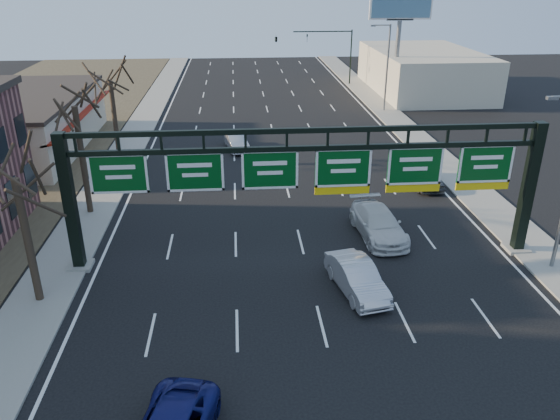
{
  "coord_description": "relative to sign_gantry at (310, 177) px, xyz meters",
  "views": [
    {
      "loc": [
        -3.4,
        -17.37,
        14.18
      ],
      "look_at": [
        -1.39,
        7.3,
        3.2
      ],
      "focal_mm": 35.0,
      "sensor_mm": 36.0,
      "label": 1
    }
  ],
  "objects": [
    {
      "name": "ground",
      "position": [
        -0.16,
        -8.0,
        -4.63
      ],
      "size": [
        160.0,
        160.0,
        0.0
      ],
      "primitive_type": "plane",
      "color": "black",
      "rests_on": "ground"
    },
    {
      "name": "sidewalk_left",
      "position": [
        -12.96,
        12.0,
        -4.57
      ],
      "size": [
        3.0,
        120.0,
        0.12
      ],
      "primitive_type": "cube",
      "color": "gray",
      "rests_on": "ground"
    },
    {
      "name": "sidewalk_right",
      "position": [
        12.64,
        12.0,
        -4.57
      ],
      "size": [
        3.0,
        120.0,
        0.12
      ],
      "primitive_type": "cube",
      "color": "gray",
      "rests_on": "ground"
    },
    {
      "name": "lane_markings",
      "position": [
        -0.16,
        12.0,
        -4.62
      ],
      "size": [
        21.6,
        120.0,
        0.01
      ],
      "primitive_type": "cube",
      "color": "white",
      "rests_on": "ground"
    },
    {
      "name": "sign_gantry",
      "position": [
        0.0,
        0.0,
        0.0
      ],
      "size": [
        24.6,
        1.2,
        7.2
      ],
      "color": "black",
      "rests_on": "ground"
    },
    {
      "name": "cream_strip",
      "position": [
        -21.64,
        21.0,
        -2.27
      ],
      "size": [
        10.9,
        18.4,
        4.7
      ],
      "color": "#B9B09A",
      "rests_on": "ground"
    },
    {
      "name": "building_right_distant",
      "position": [
        19.84,
        42.0,
        -2.13
      ],
      "size": [
        12.0,
        20.0,
        5.0
      ],
      "primitive_type": "cube",
      "color": "#B9B09A",
      "rests_on": "ground"
    },
    {
      "name": "tree_gantry",
      "position": [
        -12.96,
        -3.0,
        2.48
      ],
      "size": [
        3.6,
        3.6,
        8.48
      ],
      "color": "#32251B",
      "rests_on": "sidewalk_left"
    },
    {
      "name": "tree_mid",
      "position": [
        -12.96,
        7.0,
        3.23
      ],
      "size": [
        3.6,
        3.6,
        9.24
      ],
      "color": "#32251B",
      "rests_on": "sidewalk_left"
    },
    {
      "name": "tree_far",
      "position": [
        -12.96,
        17.0,
        2.86
      ],
      "size": [
        3.6,
        3.6,
        8.86
      ],
      "color": "#32251B",
      "rests_on": "sidewalk_left"
    },
    {
      "name": "streetlight_far",
      "position": [
        12.31,
        32.0,
        0.45
      ],
      "size": [
        2.15,
        0.22,
        9.0
      ],
      "color": "slate",
      "rests_on": "sidewalk_right"
    },
    {
      "name": "billboard_right",
      "position": [
        14.84,
        36.98,
        4.43
      ],
      "size": [
        7.0,
        0.5,
        12.0
      ],
      "color": "slate",
      "rests_on": "ground"
    },
    {
      "name": "traffic_signal_mast",
      "position": [
        5.53,
        47.0,
        0.87
      ],
      "size": [
        10.16,
        0.54,
        7.0
      ],
      "color": "black",
      "rests_on": "ground"
    },
    {
      "name": "car_silver_sedan",
      "position": [
        1.89,
        -3.39,
        -3.87
      ],
      "size": [
        2.53,
        4.84,
        1.52
      ],
      "primitive_type": "imported",
      "rotation": [
        0.0,
        0.0,
        0.21
      ],
      "color": "#BCBCC1",
      "rests_on": "ground"
    },
    {
      "name": "car_white_wagon",
      "position": [
        4.36,
        2.34,
        -3.83
      ],
      "size": [
        2.72,
        5.71,
        1.61
      ],
      "primitive_type": "imported",
      "rotation": [
        0.0,
        0.0,
        0.09
      ],
      "color": "silver",
      "rests_on": "ground"
    },
    {
      "name": "car_grey_far",
      "position": [
        9.64,
        10.06,
        -3.85
      ],
      "size": [
        1.95,
        4.64,
        1.57
      ],
      "primitive_type": "imported",
      "rotation": [
        0.0,
        0.0,
        -0.02
      ],
      "color": "#44474A",
      "rests_on": "ground"
    },
    {
      "name": "car_silver_distant",
      "position": [
        -3.62,
        19.52,
        -3.93
      ],
      "size": [
        2.29,
        4.45,
        1.4
      ],
      "primitive_type": "imported",
      "rotation": [
        0.0,
        0.0,
        0.2
      ],
      "color": "#AFAFB4",
      "rests_on": "ground"
    }
  ]
}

